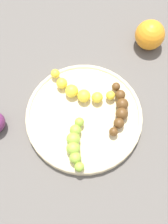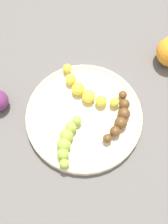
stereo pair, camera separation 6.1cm
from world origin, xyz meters
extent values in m
plane|color=#56514C|center=(0.00, 0.00, 0.00)|extent=(2.40, 2.40, 0.00)
cylinder|color=beige|center=(0.00, 0.00, 0.01)|extent=(0.27, 0.27, 0.02)
torus|color=beige|center=(0.00, 0.00, 0.02)|extent=(0.27, 0.27, 0.01)
sphere|color=#593819|center=(-0.06, -0.05, 0.03)|extent=(0.02, 0.02, 0.02)
sphere|color=#593819|center=(-0.05, -0.07, 0.03)|extent=(0.02, 0.02, 0.02)
sphere|color=#593819|center=(-0.03, -0.08, 0.03)|extent=(0.03, 0.03, 0.03)
sphere|color=#593819|center=(-0.01, -0.09, 0.03)|extent=(0.03, 0.03, 0.03)
sphere|color=#593819|center=(0.02, -0.09, 0.03)|extent=(0.02, 0.02, 0.02)
sphere|color=#593819|center=(0.04, -0.09, 0.03)|extent=(0.02, 0.02, 0.02)
sphere|color=yellow|center=(0.12, 0.04, 0.03)|extent=(0.02, 0.02, 0.02)
sphere|color=yellow|center=(0.09, 0.03, 0.03)|extent=(0.03, 0.03, 0.03)
sphere|color=yellow|center=(0.06, 0.01, 0.03)|extent=(0.03, 0.03, 0.03)
sphere|color=yellow|center=(0.04, -0.01, 0.03)|extent=(0.03, 0.03, 0.03)
sphere|color=yellow|center=(0.03, -0.04, 0.03)|extent=(0.03, 0.03, 0.03)
sphere|color=yellow|center=(0.02, -0.07, 0.03)|extent=(0.02, 0.02, 0.02)
sphere|color=#8CAD38|center=(-0.02, 0.02, 0.03)|extent=(0.02, 0.02, 0.02)
sphere|color=#8CAD38|center=(-0.03, 0.03, 0.03)|extent=(0.03, 0.03, 0.03)
sphere|color=#8CAD38|center=(-0.05, 0.04, 0.03)|extent=(0.03, 0.03, 0.03)
sphere|color=#8CAD38|center=(-0.07, 0.05, 0.03)|extent=(0.03, 0.03, 0.03)
sphere|color=#8CAD38|center=(-0.09, 0.05, 0.03)|extent=(0.03, 0.03, 0.03)
sphere|color=#8CAD38|center=(-0.11, 0.05, 0.03)|extent=(0.02, 0.02, 0.02)
camera|label=1|loc=(-0.22, 0.07, 0.61)|focal=43.73mm
camera|label=2|loc=(-0.23, 0.01, 0.61)|focal=43.73mm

